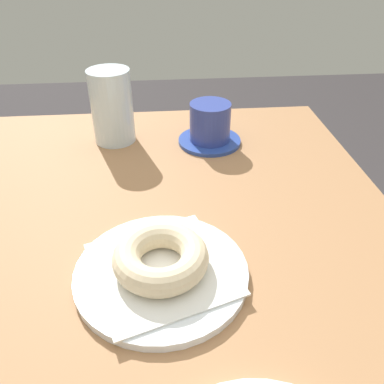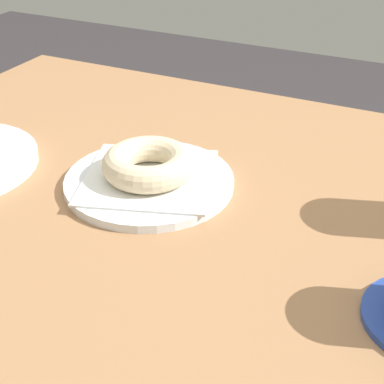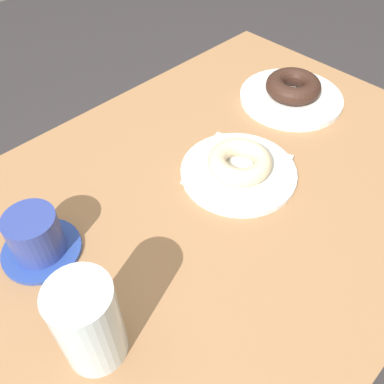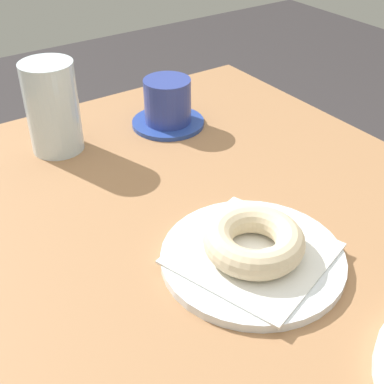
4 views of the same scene
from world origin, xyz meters
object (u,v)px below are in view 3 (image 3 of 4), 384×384
Objects in this scene: plate_chocolate_ring at (291,98)px; coffee_cup at (36,237)px; plate_sugar_ring at (237,171)px; water_glass at (88,323)px; donut_sugar_ring at (238,161)px; donut_chocolate_ring at (293,86)px.

coffee_cup is (-0.61, 0.03, 0.03)m from plate_chocolate_ring.
water_glass is at bearing -167.15° from plate_sugar_ring.
plate_chocolate_ring is at bearing 14.66° from donut_sugar_ring.
plate_chocolate_ring is 1.61× the size of water_glass.
plate_sugar_ring is at bearing -15.98° from coffee_cup.
donut_chocolate_ring is at bearing -2.93° from coffee_cup.
plate_chocolate_ring is (0.26, 0.07, -0.02)m from donut_sugar_ring.
plate_sugar_ring is at bearing 12.85° from water_glass.
donut_sugar_ring is at bearing -165.34° from donut_chocolate_ring.
donut_sugar_ring is at bearing -15.98° from coffee_cup.
coffee_cup is at bearing 164.02° from donut_sugar_ring.
donut_sugar_ring is (0.00, 0.00, 0.03)m from plate_sugar_ring.
plate_sugar_ring is at bearing -165.34° from donut_chocolate_ring.
water_glass is at bearing -167.15° from donut_sugar_ring.
plate_chocolate_ring reaches higher than plate_sugar_ring.
donut_chocolate_ring is 0.65m from water_glass.
water_glass is (-0.64, -0.15, 0.06)m from plate_chocolate_ring.
donut_sugar_ring is 0.27m from plate_chocolate_ring.
coffee_cup reaches higher than plate_sugar_ring.
coffee_cup is at bearing 81.33° from water_glass.
water_glass is (-0.37, -0.09, 0.04)m from donut_sugar_ring.
plate_sugar_ring is 0.39m from water_glass.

